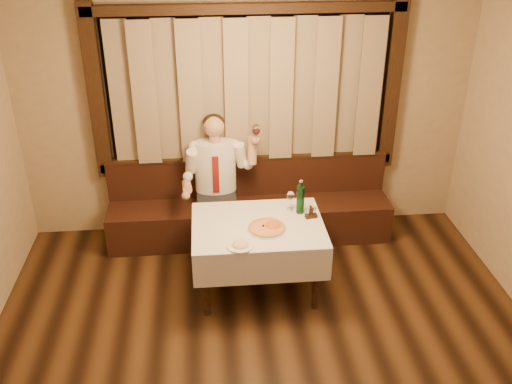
{
  "coord_description": "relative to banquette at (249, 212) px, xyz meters",
  "views": [
    {
      "loc": [
        -0.46,
        -2.98,
        3.59
      ],
      "look_at": [
        0.0,
        1.9,
        1.0
      ],
      "focal_mm": 40.0,
      "sensor_mm": 36.0,
      "label": 1
    }
  ],
  "objects": [
    {
      "name": "room",
      "position": [
        -0.0,
        -1.75,
        1.19
      ],
      "size": [
        5.01,
        6.01,
        2.81
      ],
      "color": "black",
      "rests_on": "ground"
    },
    {
      "name": "pasta_cream",
      "position": [
        -0.2,
        -1.4,
        0.48
      ],
      "size": [
        0.25,
        0.25,
        0.09
      ],
      "rotation": [
        0.0,
        0.0,
        -0.18
      ],
      "color": "white",
      "rests_on": "dining_table"
    },
    {
      "name": "green_bottle",
      "position": [
        0.44,
        -0.84,
        0.6
      ],
      "size": [
        0.08,
        0.08,
        0.36
      ],
      "rotation": [
        0.0,
        0.0,
        -0.25
      ],
      "color": "#0E451C",
      "rests_on": "dining_table"
    },
    {
      "name": "table_wine_glass",
      "position": [
        0.35,
        -0.77,
        0.6
      ],
      "size": [
        0.08,
        0.08,
        0.21
      ],
      "rotation": [
        0.0,
        0.0,
        -0.25
      ],
      "color": "white",
      "rests_on": "dining_table"
    },
    {
      "name": "seated_man",
      "position": [
        -0.37,
        -0.09,
        0.55
      ],
      "size": [
        0.85,
        0.63,
        1.5
      ],
      "color": "black",
      "rests_on": "ground"
    },
    {
      "name": "pasta_red",
      "position": [
        0.14,
        -1.09,
        0.48
      ],
      "size": [
        0.26,
        0.26,
        0.09
      ],
      "rotation": [
        0.0,
        0.0,
        0.4
      ],
      "color": "white",
      "rests_on": "dining_table"
    },
    {
      "name": "pizza",
      "position": [
        0.08,
        -1.13,
        0.46
      ],
      "size": [
        0.37,
        0.37,
        0.04
      ],
      "rotation": [
        0.0,
        0.0,
        0.17
      ],
      "color": "white",
      "rests_on": "dining_table"
    },
    {
      "name": "banquette",
      "position": [
        0.0,
        0.0,
        0.0
      ],
      "size": [
        3.2,
        0.61,
        0.94
      ],
      "color": "black",
      "rests_on": "ground"
    },
    {
      "name": "dining_table",
      "position": [
        0.0,
        -1.02,
        0.34
      ],
      "size": [
        1.27,
        0.97,
        0.76
      ],
      "color": "black",
      "rests_on": "ground"
    },
    {
      "name": "cruet_caddy",
      "position": [
        0.53,
        -0.95,
        0.49
      ],
      "size": [
        0.12,
        0.08,
        0.12
      ],
      "rotation": [
        0.0,
        0.0,
        0.18
      ],
      "color": "black",
      "rests_on": "dining_table"
    }
  ]
}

